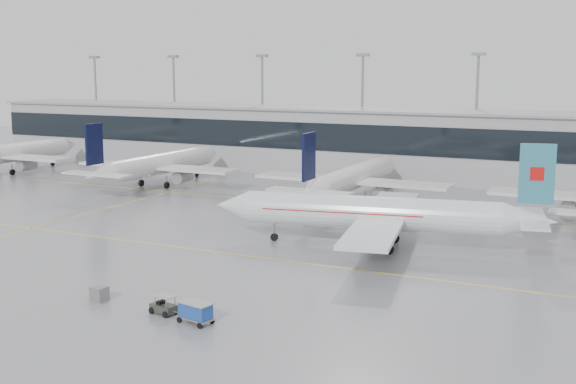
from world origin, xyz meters
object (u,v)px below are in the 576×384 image
at_px(air_canada_jet, 382,214).
at_px(baggage_tug, 164,307).
at_px(baggage_cart, 195,311).
at_px(gse_unit, 99,294).

distance_m(air_canada_jet, baggage_tug, 30.29).
bearing_deg(baggage_tug, air_canada_jet, 83.77).
bearing_deg(baggage_cart, gse_unit, -174.71).
bearing_deg(baggage_tug, gse_unit, -171.97).
height_order(air_canada_jet, baggage_cart, air_canada_jet).
height_order(baggage_tug, baggage_cart, baggage_cart).
xyz_separation_m(air_canada_jet, baggage_tug, (-8.92, -28.76, -3.31)).
bearing_deg(gse_unit, baggage_cart, 0.68).
height_order(air_canada_jet, baggage_tug, air_canada_jet).
xyz_separation_m(baggage_tug, gse_unit, (-6.95, 0.36, 0.08)).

